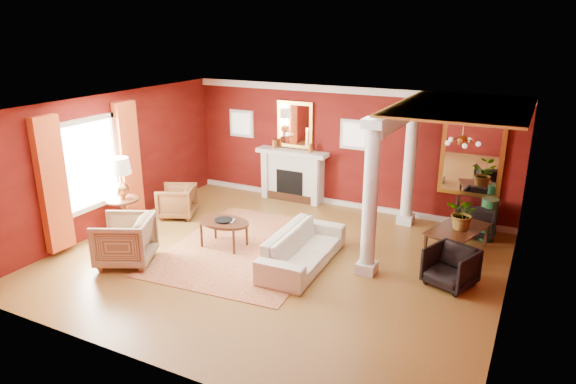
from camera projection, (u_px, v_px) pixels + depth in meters
The scene contains 27 objects.
ground at pixel (276, 260), 9.73m from camera, with size 8.00×8.00×0.00m, color brown.
room_shell at pixel (275, 157), 9.10m from camera, with size 8.04×7.04×2.92m.
fireplace at pixel (292, 175), 12.89m from camera, with size 1.85×0.42×1.29m.
overmantel_mirror at pixel (295, 125), 12.62m from camera, with size 0.95×0.07×1.15m.
flank_window_left at pixel (242, 123), 13.33m from camera, with size 0.70×0.07×0.70m.
flank_window_right at pixel (355, 135), 11.99m from camera, with size 0.70×0.07×0.70m.
left_window at pixel (93, 170), 10.45m from camera, with size 0.21×2.55×2.60m.
column_front at pixel (370, 198), 8.80m from camera, with size 0.36×0.36×2.80m.
column_back at pixel (410, 162), 11.09m from camera, with size 0.36×0.36×2.80m.
header_beam at pixel (400, 115), 9.79m from camera, with size 0.30×3.20×0.32m, color silver.
amber_ceiling at pixel (463, 107), 9.09m from camera, with size 2.30×3.40×0.04m, color gold.
dining_mirror at pixel (472, 158), 10.92m from camera, with size 1.30×0.07×1.70m.
chandelier at pixel (462, 141), 9.30m from camera, with size 0.60×0.62×0.75m.
crown_trim at pixel (346, 90), 11.78m from camera, with size 8.00×0.08×0.16m, color silver.
base_trim at pixel (342, 203), 12.64m from camera, with size 8.00×0.08×0.12m, color silver.
rug at pixel (249, 248), 10.26m from camera, with size 2.90×3.87×0.02m, color maroon.
sofa at pixel (303, 242), 9.43m from camera, with size 2.29×0.67×0.90m, color beige.
armchair_leopard at pixel (177, 200), 11.82m from camera, with size 0.79×0.74×0.81m, color black.
armchair_stripe at pixel (124, 238), 9.49m from camera, with size 0.97×0.91×1.00m, color tan.
coffee_table at pixel (224, 223), 10.18m from camera, with size 1.09×1.09×0.55m.
coffee_book at pixel (226, 216), 10.14m from camera, with size 0.16×0.02×0.22m, color black.
side_table at pixel (121, 182), 10.65m from camera, with size 0.66×0.66×1.66m.
dining_table at pixel (459, 234), 9.95m from camera, with size 1.41×0.50×0.79m, color black.
dining_chair_near at pixel (451, 265), 8.70m from camera, with size 0.73×0.69×0.76m, color black.
dining_chair_far at pixel (474, 217), 10.79m from camera, with size 0.78×0.73×0.81m, color black.
green_urn at pixel (488, 223), 10.58m from camera, with size 0.37×0.37×0.89m.
potted_plant at pixel (465, 203), 9.71m from camera, with size 0.60×0.66×0.52m, color #26591E.
Camera 1 is at (4.21, -7.77, 4.28)m, focal length 32.00 mm.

